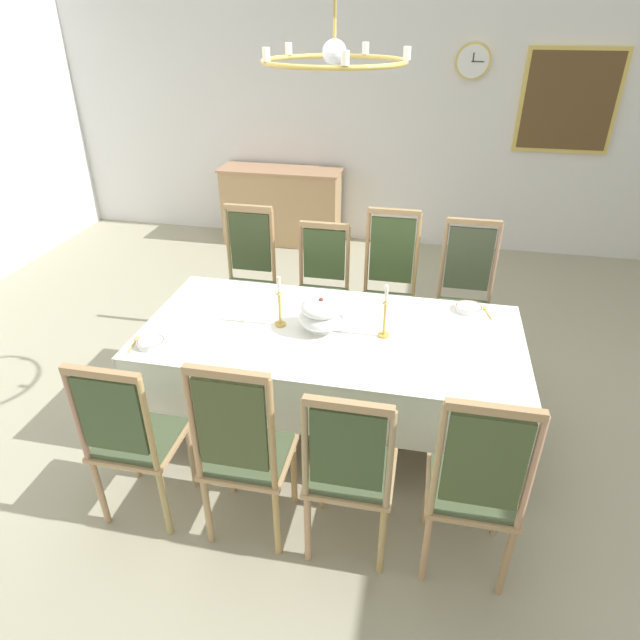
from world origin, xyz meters
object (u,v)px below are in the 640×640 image
(chair_north_b, at_px, (321,288))
(chair_south_c, at_px, (350,469))
(spoon_secondary, at_px, (136,341))
(chandelier, at_px, (334,59))
(framed_painting, at_px, (569,101))
(chair_south_b, at_px, (244,450))
(chair_north_d, at_px, (465,297))
(candlestick_west, at_px, (280,306))
(spoon_primary, at_px, (486,309))
(chair_south_a, at_px, (132,436))
(bowl_near_left, at_px, (469,308))
(sideboard, at_px, (282,206))
(chair_south_d, at_px, (475,485))
(bowl_near_right, at_px, (151,343))
(chair_north_a, at_px, (248,277))
(chair_north_c, at_px, (388,288))
(candlestick_east, at_px, (385,316))
(dining_table, at_px, (331,341))
(mounted_clock, at_px, (473,61))
(soup_tureen, at_px, (321,314))

(chair_north_b, relative_size, chair_south_c, 0.99)
(spoon_secondary, distance_m, chandelier, 1.97)
(spoon_secondary, distance_m, framed_painting, 5.00)
(chair_south_b, distance_m, chair_north_d, 2.26)
(chair_south_b, distance_m, chair_north_b, 1.94)
(candlestick_west, distance_m, spoon_primary, 1.40)
(chair_north_d, relative_size, spoon_secondary, 6.69)
(chair_south_a, relative_size, bowl_near_left, 6.01)
(sideboard, distance_m, chandelier, 3.95)
(chair_south_a, relative_size, chair_south_c, 1.00)
(chair_south_a, relative_size, framed_painting, 1.05)
(framed_painting, bearing_deg, chandelier, -117.67)
(chair_south_d, height_order, bowl_near_right, chair_south_d)
(chair_north_b, height_order, bowl_near_right, chair_north_b)
(chair_south_b, relative_size, chair_south_c, 1.08)
(chair_south_c, bearing_deg, chair_north_a, 121.02)
(chair_south_a, distance_m, chair_north_c, 2.27)
(chair_north_c, bearing_deg, spoon_primary, 144.38)
(candlestick_east, relative_size, framed_painting, 0.34)
(chair_north_c, xyz_separation_m, spoon_primary, (0.70, -0.50, 0.15))
(sideboard, bearing_deg, chair_north_b, 112.68)
(dining_table, xyz_separation_m, chair_north_a, (-0.89, 0.97, -0.09))
(chair_south_d, height_order, chair_north_d, chair_north_d)
(chair_north_a, bearing_deg, spoon_primary, 165.08)
(chair_south_d, relative_size, candlestick_east, 3.30)
(bowl_near_left, bearing_deg, chair_north_c, 138.00)
(chair_south_b, bearing_deg, chair_north_c, 74.42)
(chair_north_a, xyz_separation_m, chair_north_d, (1.76, 0.00, 0.00))
(chair_south_b, height_order, spoon_secondary, chair_south_b)
(candlestick_west, bearing_deg, chair_south_a, -119.88)
(chair_south_c, distance_m, framed_painting, 4.88)
(chair_north_d, relative_size, mounted_clock, 3.34)
(chair_south_b, bearing_deg, chair_south_a, 179.48)
(chair_north_a, relative_size, chair_north_b, 1.09)
(framed_painting, bearing_deg, soup_tureen, -118.48)
(chair_south_c, bearing_deg, chair_north_c, 90.00)
(chair_north_d, bearing_deg, dining_table, 48.14)
(candlestick_west, xyz_separation_m, framed_painting, (2.18, 3.52, 0.80))
(chair_north_c, distance_m, chair_south_d, 2.04)
(chair_south_a, distance_m, spoon_secondary, 0.68)
(dining_table, bearing_deg, chair_south_a, -132.57)
(candlestick_east, relative_size, chandelier, 0.48)
(chair_north_d, height_order, chandelier, chandelier)
(chair_south_d, distance_m, candlestick_east, 1.16)
(chair_north_a, distance_m, chair_south_d, 2.63)
(soup_tureen, xyz_separation_m, bowl_near_left, (0.93, 0.45, -0.09))
(chair_south_d, height_order, bowl_near_left, chair_south_d)
(soup_tureen, height_order, spoon_primary, soup_tureen)
(dining_table, distance_m, chair_north_c, 1.02)
(chair_south_a, bearing_deg, dining_table, 47.43)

